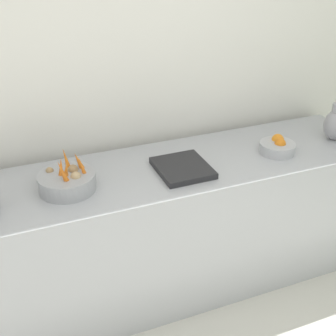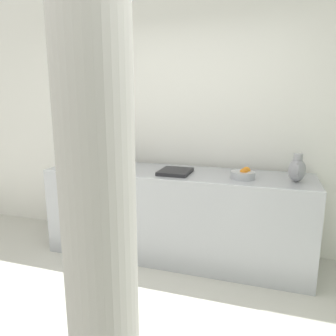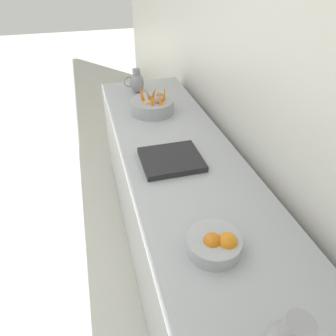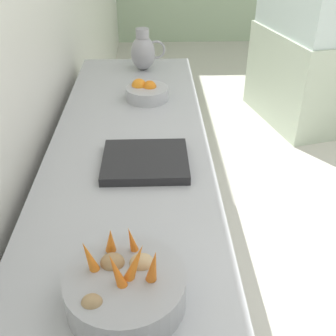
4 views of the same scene
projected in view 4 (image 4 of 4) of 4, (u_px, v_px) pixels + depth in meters
name	position (u px, v px, depth m)	size (l,w,h in m)	color
prep_counter	(132.00, 251.00, 1.89)	(0.70, 2.69, 0.92)	#ADAFB5
vegetable_colander	(125.00, 287.00, 1.06)	(0.31, 0.31, 0.23)	#9EA0A5
orange_bowl	(147.00, 92.00, 2.19)	(0.23, 0.23, 0.10)	#ADAFB5
metal_pitcher_tall	(143.00, 52.00, 2.54)	(0.21, 0.15, 0.25)	#939399
counter_sink_basin	(145.00, 161.00, 1.65)	(0.34, 0.30, 0.04)	#232326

